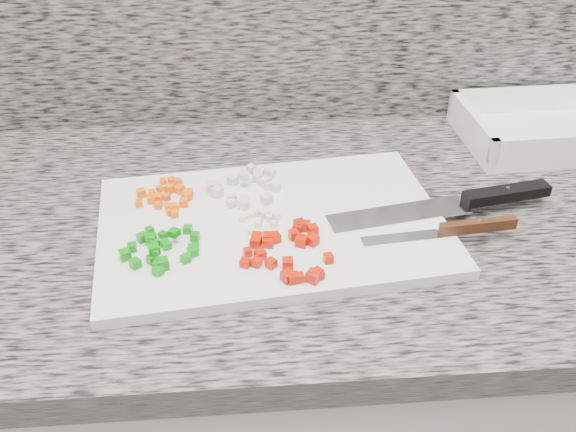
# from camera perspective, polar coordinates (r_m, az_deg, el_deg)

# --- Properties ---
(cabinet) EXTENTS (3.92, 0.62, 0.86)m
(cabinet) POSITION_cam_1_polar(r_m,az_deg,el_deg) (1.24, 1.73, -17.73)
(cabinet) COLOR silver
(cabinet) RESTS_ON ground
(countertop) EXTENTS (3.96, 0.64, 0.04)m
(countertop) POSITION_cam_1_polar(r_m,az_deg,el_deg) (0.93, 2.20, -0.41)
(countertop) COLOR slate
(countertop) RESTS_ON cabinet
(cutting_board) EXTENTS (0.49, 0.36, 0.02)m
(cutting_board) POSITION_cam_1_polar(r_m,az_deg,el_deg) (0.87, -1.41, -0.83)
(cutting_board) COLOR white
(cutting_board) RESTS_ON countertop
(carrot_pile) EXTENTS (0.08, 0.10, 0.02)m
(carrot_pile) POSITION_cam_1_polar(r_m,az_deg,el_deg) (0.93, -10.65, 1.74)
(carrot_pile) COLOR #FF5D05
(carrot_pile) RESTS_ON cutting_board
(onion_pile) EXTENTS (0.11, 0.11, 0.02)m
(onion_pile) POSITION_cam_1_polar(r_m,az_deg,el_deg) (0.94, -3.62, 2.81)
(onion_pile) COLOR beige
(onion_pile) RESTS_ON cutting_board
(green_pepper_pile) EXTENTS (0.10, 0.10, 0.02)m
(green_pepper_pile) POSITION_cam_1_polar(r_m,az_deg,el_deg) (0.82, -11.21, -2.91)
(green_pepper_pile) COLOR #0B800B
(green_pepper_pile) RESTS_ON cutting_board
(red_pepper_pile) EXTENTS (0.12, 0.13, 0.01)m
(red_pepper_pile) POSITION_cam_1_polar(r_m,az_deg,el_deg) (0.81, 0.04, -3.01)
(red_pepper_pile) COLOR red
(red_pepper_pile) RESTS_ON cutting_board
(garlic_pile) EXTENTS (0.06, 0.06, 0.01)m
(garlic_pile) POSITION_cam_1_polar(r_m,az_deg,el_deg) (0.87, -2.35, -0.25)
(garlic_pile) COLOR #F2E4BB
(garlic_pile) RESTS_ON cutting_board
(chef_knife) EXTENTS (0.33, 0.09, 0.02)m
(chef_knife) POSITION_cam_1_polar(r_m,az_deg,el_deg) (0.94, 15.89, 1.34)
(chef_knife) COLOR white
(chef_knife) RESTS_ON cutting_board
(paring_knife) EXTENTS (0.21, 0.04, 0.02)m
(paring_knife) POSITION_cam_1_polar(r_m,az_deg,el_deg) (0.87, 14.95, -1.13)
(paring_knife) COLOR white
(paring_knife) RESTS_ON cutting_board
(tray) EXTENTS (0.28, 0.21, 0.06)m
(tray) POSITION_cam_1_polar(r_m,az_deg,el_deg) (1.18, 21.93, 7.07)
(tray) COLOR white
(tray) RESTS_ON countertop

